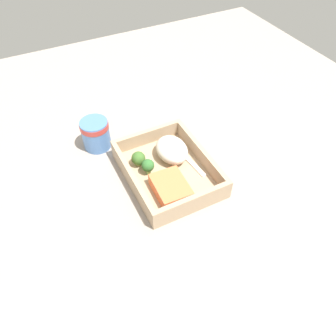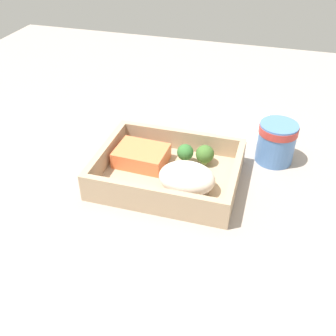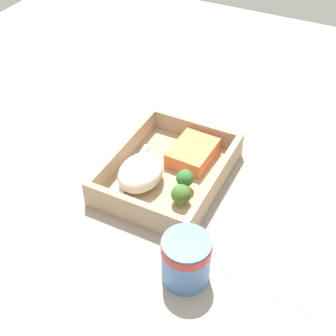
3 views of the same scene
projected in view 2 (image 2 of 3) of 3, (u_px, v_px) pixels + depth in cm
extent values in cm
cube|color=gray|center=(168.00, 184.00, 74.41)|extent=(160.00, 160.00, 2.00)
cube|color=tan|center=(168.00, 177.00, 73.47)|extent=(25.80, 20.08, 1.20)
cube|color=tan|center=(152.00, 198.00, 64.59)|extent=(25.80, 1.20, 4.10)
cube|color=tan|center=(181.00, 139.00, 79.22)|extent=(25.80, 1.20, 4.10)
cube|color=tan|center=(106.00, 155.00, 74.70)|extent=(1.20, 17.68, 4.10)
cube|color=tan|center=(235.00, 177.00, 69.10)|extent=(1.20, 17.68, 4.10)
cube|color=#F37342|center=(141.00, 156.00, 75.35)|extent=(9.94, 7.82, 3.09)
ellipsoid|color=beige|center=(187.00, 178.00, 68.05)|extent=(9.94, 7.68, 5.12)
cylinder|color=#819A53|center=(204.00, 161.00, 75.64)|extent=(1.34, 1.34, 1.22)
sphere|color=#3D6529|center=(205.00, 154.00, 74.71)|extent=(3.53, 3.53, 3.53)
cylinder|color=#73A555|center=(185.00, 160.00, 75.57)|extent=(1.20, 1.20, 1.67)
sphere|color=#31672D|center=(185.00, 152.00, 74.57)|extent=(3.16, 3.16, 3.16)
cube|color=white|center=(162.00, 197.00, 67.65)|extent=(12.45, 2.44, 0.44)
cube|color=white|center=(207.00, 202.00, 66.53)|extent=(3.62, 2.56, 0.44)
cylinder|color=#4B76B4|center=(276.00, 143.00, 76.65)|extent=(7.32, 7.32, 8.22)
cylinder|color=#B23833|center=(279.00, 129.00, 74.90)|extent=(7.54, 7.54, 1.48)
cube|color=white|center=(245.00, 123.00, 90.78)|extent=(10.83, 16.22, 0.24)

